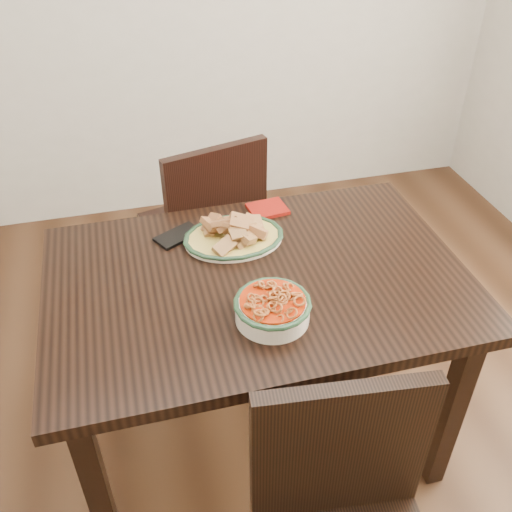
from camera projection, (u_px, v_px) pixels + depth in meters
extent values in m
plane|color=#331D10|center=(268.00, 439.00, 2.12)|extent=(3.50, 3.50, 0.00)
cube|color=black|center=(258.00, 281.00, 1.71)|extent=(1.25, 0.83, 0.04)
cube|color=black|center=(98.00, 492.00, 1.57)|extent=(0.06, 0.06, 0.71)
cube|color=black|center=(451.00, 411.00, 1.79)|extent=(0.06, 0.06, 0.71)
cube|color=black|center=(91.00, 327.00, 2.09)|extent=(0.06, 0.06, 0.71)
cube|color=black|center=(366.00, 280.00, 2.30)|extent=(0.06, 0.06, 0.71)
cube|color=black|center=(200.00, 227.00, 2.47)|extent=(0.51, 0.51, 0.04)
cube|color=black|center=(220.00, 239.00, 2.79)|extent=(0.04, 0.04, 0.41)
cube|color=black|center=(155.00, 260.00, 2.66)|extent=(0.04, 0.04, 0.41)
cube|color=black|center=(253.00, 277.00, 2.56)|extent=(0.04, 0.04, 0.41)
cube|color=black|center=(184.00, 302.00, 2.42)|extent=(0.04, 0.04, 0.41)
cube|color=black|center=(217.00, 200.00, 2.20)|extent=(0.42, 0.15, 0.44)
cube|color=black|center=(341.00, 450.00, 1.32)|extent=(0.42, 0.09, 0.44)
ellipsoid|color=beige|center=(234.00, 238.00, 1.84)|extent=(0.32, 0.24, 0.02)
ellipsoid|color=gold|center=(234.00, 237.00, 1.84)|extent=(0.31, 0.23, 0.01)
torus|color=#17321E|center=(234.00, 236.00, 1.84)|extent=(0.25, 0.25, 0.01)
cylinder|color=white|center=(272.00, 310.00, 1.54)|extent=(0.20, 0.20, 0.06)
torus|color=#1B3B23|center=(273.00, 303.00, 1.52)|extent=(0.21, 0.21, 0.02)
cylinder|color=#A52607|center=(273.00, 302.00, 1.52)|extent=(0.18, 0.18, 0.01)
cube|color=black|center=(178.00, 236.00, 1.86)|extent=(0.17, 0.14, 0.01)
cube|color=maroon|center=(268.00, 209.00, 1.99)|extent=(0.14, 0.12, 0.01)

